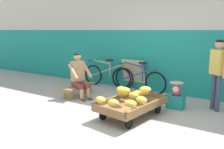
# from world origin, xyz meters

# --- Properties ---
(ground_plane) EXTENTS (80.00, 80.00, 0.00)m
(ground_plane) POSITION_xyz_m (0.00, 0.00, 0.00)
(ground_plane) COLOR #A39E93
(back_wall) EXTENTS (16.00, 0.30, 3.15)m
(back_wall) POSITION_xyz_m (0.00, 2.77, 1.57)
(back_wall) COLOR #19847A
(back_wall) RESTS_ON ground
(banana_cart) EXTENTS (1.04, 1.55, 0.36)m
(banana_cart) POSITION_xyz_m (0.23, 0.53, 0.24)
(banana_cart) COLOR brown
(banana_cart) RESTS_ON ground
(banana_pile) EXTENTS (0.93, 1.24, 0.26)m
(banana_pile) POSITION_xyz_m (0.20, 0.46, 0.46)
(banana_pile) COLOR yellow
(banana_pile) RESTS_ON banana_cart
(low_bench) EXTENTS (0.33, 1.11, 0.27)m
(low_bench) POSITION_xyz_m (-1.68, 1.12, 0.20)
(low_bench) COLOR olive
(low_bench) RESTS_ON ground
(vendor_seated) EXTENTS (0.74, 0.62, 1.14)m
(vendor_seated) POSITION_xyz_m (-1.60, 1.08, 0.57)
(vendor_seated) COLOR tan
(vendor_seated) RESTS_ON ground
(plastic_crate) EXTENTS (0.36, 0.28, 0.30)m
(plastic_crate) POSITION_xyz_m (0.82, 1.52, 0.15)
(plastic_crate) COLOR #19847F
(plastic_crate) RESTS_ON ground
(weighing_scale) EXTENTS (0.30, 0.30, 0.29)m
(weighing_scale) POSITION_xyz_m (0.82, 1.52, 0.45)
(weighing_scale) COLOR #28282D
(weighing_scale) RESTS_ON plastic_crate
(bicycle_near_left) EXTENTS (1.66, 0.48, 0.86)m
(bicycle_near_left) POSITION_xyz_m (-1.60, 2.37, 0.35)
(bicycle_near_left) COLOR black
(bicycle_near_left) RESTS_ON ground
(bicycle_far_left) EXTENTS (1.66, 0.48, 0.86)m
(bicycle_far_left) POSITION_xyz_m (-0.50, 2.36, 0.35)
(bicycle_far_left) COLOR black
(bicycle_far_left) RESTS_ON ground
(sign_board) EXTENTS (0.70, 0.24, 0.88)m
(sign_board) POSITION_xyz_m (-0.79, 2.57, 0.44)
(sign_board) COLOR #C6B289
(sign_board) RESTS_ON ground
(customer_adult) EXTENTS (0.37, 0.37, 1.53)m
(customer_adult) POSITION_xyz_m (1.58, 1.84, 0.95)
(customer_adult) COLOR #38425B
(customer_adult) RESTS_ON ground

